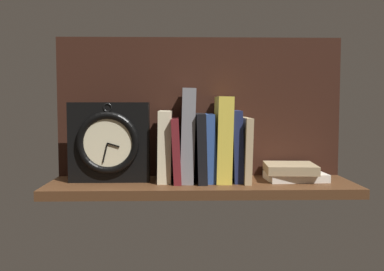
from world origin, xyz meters
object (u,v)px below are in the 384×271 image
framed_clock (109,142)px  book_maroon_dawkins (176,150)px  book_gray_chess (188,135)px  book_navy_bierce (236,146)px  book_yellow_seinlanguage (223,139)px  book_black_skeptic (200,147)px  book_blue_modern (210,147)px  book_cream_twain (165,146)px  book_tan_shortstories (245,149)px  book_stack_side (292,172)px

framed_clock → book_maroon_dawkins: bearing=4.2°
book_gray_chess → book_navy_bierce: size_ratio=1.31×
book_gray_chess → book_yellow_seinlanguage: bearing=0.0°
book_gray_chess → book_navy_bierce: bearing=-0.0°
book_black_skeptic → framed_clock: size_ratio=0.86×
book_gray_chess → book_yellow_seinlanguage: 9.73cm
book_blue_modern → framed_clock: framed_clock is taller
book_black_skeptic → book_navy_bierce: 9.98cm
book_cream_twain → book_tan_shortstories: 21.96cm
book_maroon_dawkins → book_gray_chess: (3.07, 0.00, 3.99)cm
book_cream_twain → book_yellow_seinlanguage: (15.83, 0.00, 1.92)cm
book_blue_modern → book_navy_bierce: book_navy_bierce is taller
book_gray_chess → framed_clock: size_ratio=1.17×
book_gray_chess → book_navy_bierce: (13.26, -0.00, -2.97)cm
book_gray_chess → book_blue_modern: size_ratio=1.37×
book_maroon_dawkins → book_yellow_seinlanguage: size_ratio=0.75×
book_maroon_dawkins → book_blue_modern: book_blue_modern is taller
book_blue_modern → book_tan_shortstories: book_blue_modern is taller
book_black_skeptic → framed_clock: 24.59cm
book_stack_side → framed_clock: bearing=-178.7°
book_tan_shortstories → book_stack_side: (13.24, -0.15, -6.36)cm
book_stack_side → book_maroon_dawkins: bearing=179.7°
book_cream_twain → book_maroon_dawkins: book_cream_twain is taller
book_gray_chess → book_stack_side: 30.79cm
book_maroon_dawkins → book_yellow_seinlanguage: 13.06cm
book_navy_bierce → framed_clock: bearing=-177.8°
book_gray_chess → framed_clock: (-21.22, -1.33, -1.83)cm
book_maroon_dawkins → book_yellow_seinlanguage: book_yellow_seinlanguage is taller
book_gray_chess → book_stack_side: (29.02, -0.15, -10.28)cm
book_cream_twain → book_tan_shortstories: book_cream_twain is taller
book_navy_bierce → framed_clock: framed_clock is taller
book_yellow_seinlanguage → framed_clock: bearing=-177.5°
book_blue_modern → book_navy_bierce: (7.18, -0.00, 0.45)cm
book_navy_bierce → book_blue_modern: bearing=180.0°
book_blue_modern → framed_clock: (-27.29, -1.33, 1.59)cm
book_navy_bierce → book_tan_shortstories: size_ratio=1.11×
book_tan_shortstories → framed_clock: size_ratio=0.81×
book_blue_modern → book_stack_side: (22.94, -0.15, -6.87)cm
book_navy_bierce → book_gray_chess: bearing=180.0°
book_gray_chess → book_stack_side: size_ratio=1.48×
book_cream_twain → book_stack_side: book_cream_twain is taller
book_black_skeptic → book_stack_side: (25.73, -0.15, -6.91)cm
book_yellow_seinlanguage → book_navy_bierce: size_ratio=1.20×
book_black_skeptic → book_tan_shortstories: bearing=0.0°
book_blue_modern → framed_clock: 27.37cm
book_cream_twain → book_stack_side: size_ratio=1.13×
book_gray_chess → book_black_skeptic: size_ratio=1.36×
framed_clock → book_navy_bierce: bearing=2.2°
book_cream_twain → framed_clock: framed_clock is taller
book_stack_side → book_navy_bierce: bearing=179.5°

